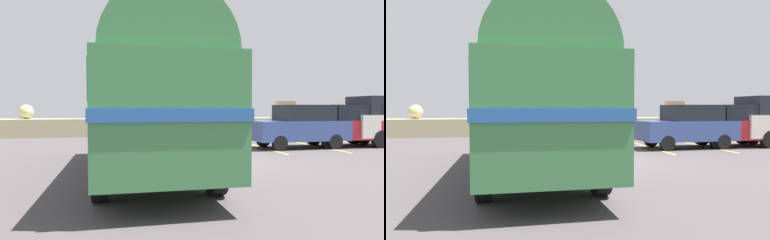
# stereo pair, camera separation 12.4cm
# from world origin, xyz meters

# --- Properties ---
(ground) EXTENTS (32.00, 26.00, 0.02)m
(ground) POSITION_xyz_m (0.00, 0.00, 0.01)
(ground) COLOR #4A4345
(breakwater) EXTENTS (31.36, 1.82, 2.23)m
(breakwater) POSITION_xyz_m (0.04, 11.80, 0.65)
(breakwater) COLOR tan
(breakwater) RESTS_ON ground
(parking_lines) EXTENTS (7.92, 4.40, 0.01)m
(parking_lines) POSITION_xyz_m (7.17, 3.50, 0.02)
(parking_lines) COLOR yellow
(parking_lines) RESTS_ON ground
(vintage_coach) EXTENTS (2.66, 8.65, 3.70)m
(vintage_coach) POSITION_xyz_m (-2.05, -1.30, 2.05)
(vintage_coach) COLOR black
(vintage_coach) RESTS_ON ground
(parked_car_nearest) EXTENTS (4.17, 1.87, 1.86)m
(parked_car_nearest) POSITION_xyz_m (4.81, 3.33, 0.97)
(parked_car_nearest) COLOR black
(parked_car_nearest) RESTS_ON ground
(parked_car_middle) EXTENTS (4.23, 2.05, 1.86)m
(parked_car_middle) POSITION_xyz_m (7.29, 3.48, 0.97)
(parked_car_middle) COLOR black
(parked_car_middle) RESTS_ON ground
(lamp_post) EXTENTS (0.74, 0.62, 6.67)m
(lamp_post) POSITION_xyz_m (2.55, 6.85, 3.75)
(lamp_post) COLOR #5B5B60
(lamp_post) RESTS_ON ground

